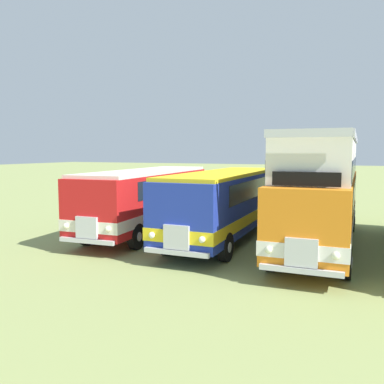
# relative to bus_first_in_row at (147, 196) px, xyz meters

# --- Properties ---
(bus_first_in_row) EXTENTS (3.03, 10.11, 2.99)m
(bus_first_in_row) POSITION_rel_bus_first_in_row_xyz_m (0.00, 0.00, 0.00)
(bus_first_in_row) COLOR red
(bus_first_in_row) RESTS_ON ground
(bus_second_in_row) EXTENTS (2.65, 10.30, 2.99)m
(bus_second_in_row) POSITION_rel_bus_first_in_row_xyz_m (3.98, -0.11, 0.00)
(bus_second_in_row) COLOR #1E339E
(bus_second_in_row) RESTS_ON ground
(bus_third_in_row) EXTENTS (2.72, 11.65, 4.52)m
(bus_third_in_row) POSITION_rel_bus_first_in_row_xyz_m (7.96, 0.15, 0.61)
(bus_third_in_row) COLOR orange
(bus_third_in_row) RESTS_ON ground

